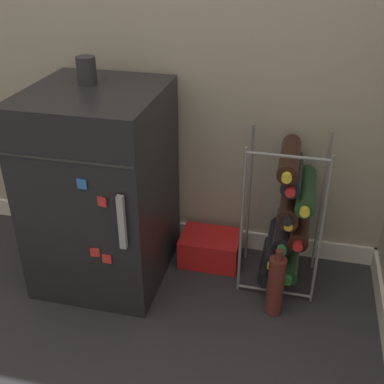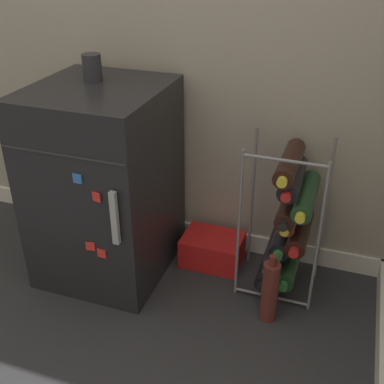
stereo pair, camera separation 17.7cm
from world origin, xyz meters
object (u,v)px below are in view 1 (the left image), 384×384
Objects in this scene: fridge_top_cup at (86,70)px; wine_rack at (289,215)px; loose_bottle_floor at (276,285)px; soda_box at (210,248)px; mini_fridge at (102,188)px.

wine_rack is at bearing 2.05° from fridge_top_cup.
loose_bottle_floor is (0.79, -0.18, -0.75)m from fridge_top_cup.
soda_box is (-0.33, 0.06, -0.26)m from wine_rack.
mini_fridge is at bearing -172.55° from wine_rack.
mini_fridge is at bearing 171.46° from loose_bottle_floor.
fridge_top_cup is at bearing -177.95° from wine_rack.
soda_box is (0.43, 0.16, -0.35)m from mini_fridge.
soda_box is at bearing 169.61° from wine_rack.
loose_bottle_floor reaches higher than soda_box.
soda_box is 0.95m from fridge_top_cup.
mini_fridge is 0.80m from loose_bottle_floor.
wine_rack is 0.29m from loose_bottle_floor.
loose_bottle_floor is (0.74, -0.11, -0.28)m from mini_fridge.
fridge_top_cup reaches higher than soda_box.
wine_rack is 2.49× the size of soda_box.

